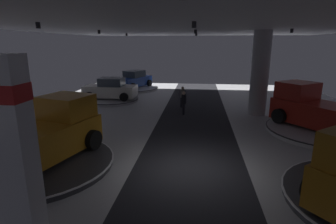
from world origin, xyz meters
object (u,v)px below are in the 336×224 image
(display_platform_deep_left, at_px, (134,88))
(display_car_deep_left, at_px, (134,80))
(brand_sign_pylon, at_px, (8,160))
(display_car_far_left, at_px, (111,89))
(display_platform_mid_right, at_px, (322,131))
(column_right, at_px, (260,74))
(visitor_walking_near, at_px, (183,95))
(pickup_truck_mid_right, at_px, (319,111))
(display_platform_near_left, at_px, (40,164))
(visitor_walking_far, at_px, (184,102))
(pickup_truck_near_left, at_px, (43,136))
(display_platform_far_left, at_px, (111,100))

(display_platform_deep_left, distance_m, display_car_deep_left, 0.86)
(brand_sign_pylon, distance_m, display_car_far_left, 16.63)
(brand_sign_pylon, height_order, display_car_far_left, brand_sign_pylon)
(brand_sign_pylon, xyz_separation_m, display_platform_mid_right, (10.54, 9.67, -2.18))
(column_right, distance_m, display_platform_mid_right, 5.24)
(display_platform_mid_right, height_order, visitor_walking_near, visitor_walking_near)
(display_platform_deep_left, distance_m, pickup_truck_mid_right, 17.93)
(column_right, distance_m, visitor_walking_near, 5.62)
(display_platform_near_left, bearing_deg, column_right, 42.68)
(pickup_truck_mid_right, xyz_separation_m, visitor_walking_far, (-7.39, 2.72, -0.28))
(display_platform_near_left, bearing_deg, display_car_deep_left, 92.06)
(column_right, height_order, pickup_truck_mid_right, column_right)
(brand_sign_pylon, height_order, display_platform_near_left, brand_sign_pylon)
(display_car_deep_left, height_order, pickup_truck_near_left, pickup_truck_near_left)
(column_right, xyz_separation_m, display_platform_far_left, (-11.19, 2.89, -2.62))
(display_car_deep_left, height_order, display_platform_near_left, display_car_deep_left)
(display_platform_far_left, xyz_separation_m, visitor_walking_far, (6.27, -3.60, 0.77))
(pickup_truck_mid_right, bearing_deg, display_platform_near_left, -155.06)
(visitor_walking_near, relative_size, visitor_walking_far, 1.00)
(pickup_truck_near_left, bearing_deg, visitor_walking_far, 58.66)
(display_platform_near_left, height_order, display_platform_mid_right, same)
(display_platform_deep_left, height_order, pickup_truck_mid_right, pickup_truck_mid_right)
(display_car_far_left, xyz_separation_m, pickup_truck_near_left, (1.24, -11.81, 0.19))
(display_platform_far_left, bearing_deg, visitor_walking_near, -13.96)
(visitor_walking_far, bearing_deg, display_platform_deep_left, 121.31)
(pickup_truck_mid_right, bearing_deg, column_right, 125.85)
(visitor_walking_near, bearing_deg, pickup_truck_mid_right, -32.32)
(display_platform_far_left, relative_size, display_platform_near_left, 0.80)
(display_platform_deep_left, xyz_separation_m, visitor_walking_near, (5.54, -7.35, 0.78))
(display_platform_deep_left, bearing_deg, brand_sign_pylon, -82.81)
(display_platform_near_left, height_order, visitor_walking_far, visitor_walking_far)
(display_platform_near_left, bearing_deg, display_platform_deep_left, 92.10)
(display_platform_deep_left, height_order, display_platform_mid_right, display_platform_mid_right)
(display_platform_near_left, height_order, pickup_truck_near_left, pickup_truck_near_left)
(column_right, height_order, display_platform_deep_left, column_right)
(pickup_truck_mid_right, bearing_deg, pickup_truck_near_left, -156.09)
(display_car_deep_left, bearing_deg, display_platform_far_left, -95.19)
(brand_sign_pylon, bearing_deg, column_right, 59.48)
(brand_sign_pylon, xyz_separation_m, display_platform_deep_left, (-2.79, 22.09, -2.20))
(pickup_truck_mid_right, bearing_deg, brand_sign_pylon, -136.18)
(pickup_truck_near_left, bearing_deg, display_car_far_left, 95.98)
(column_right, distance_m, pickup_truck_mid_right, 4.51)
(column_right, height_order, pickup_truck_near_left, column_right)
(pickup_truck_near_left, distance_m, display_platform_mid_right, 13.67)
(pickup_truck_mid_right, bearing_deg, visitor_walking_far, 159.82)
(pickup_truck_mid_right, distance_m, visitor_walking_far, 7.88)
(column_right, bearing_deg, display_platform_mid_right, -54.13)
(pickup_truck_mid_right, relative_size, visitor_walking_near, 3.47)
(display_platform_far_left, height_order, display_car_far_left, display_car_far_left)
(display_car_deep_left, relative_size, pickup_truck_mid_right, 0.83)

